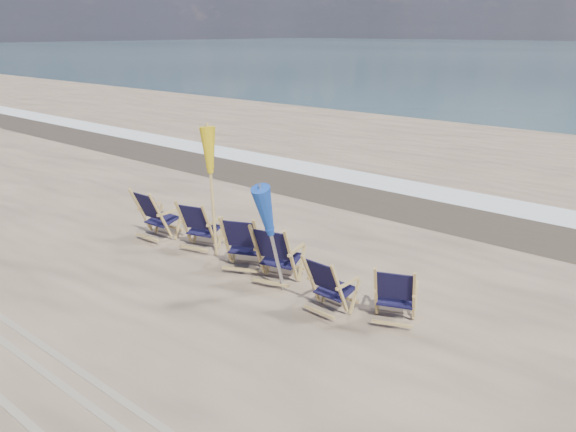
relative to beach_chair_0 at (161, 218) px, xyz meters
name	(u,v)px	position (x,y,z in m)	size (l,w,h in m)	color
surf_foam	(436,193)	(2.52, 7.03, -0.55)	(200.00, 1.40, 0.01)	silver
wet_sand_strip	(408,206)	(2.52, 5.53, -0.55)	(200.00, 2.60, 0.00)	#42362A
tire_tracks	(23,385)	(2.52, -4.07, -0.55)	(80.00, 1.30, 0.01)	gray
beach_chair_0	(161,218)	(0.00, 0.00, 0.00)	(0.71, 0.80, 1.11)	black
beach_chair_1	(209,228)	(1.11, 0.28, -0.03)	(0.67, 0.75, 1.04)	black
beach_chair_2	(258,245)	(2.48, 0.17, -0.01)	(0.70, 0.79, 1.09)	black
beach_chair_3	(291,258)	(3.30, 0.07, 0.00)	(0.71, 0.80, 1.11)	black
beach_chair_4	(339,291)	(4.53, -0.31, -0.07)	(0.62, 0.70, 0.97)	black
beach_chair_5	(414,299)	(5.47, 0.19, -0.07)	(0.62, 0.70, 0.97)	black
umbrella_yellow	(211,158)	(1.16, 0.34, 1.32)	(0.30, 0.30, 2.42)	tan
umbrella_blue	(274,209)	(3.28, -0.33, 0.93)	(0.30, 0.30, 2.00)	#A5A5AD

